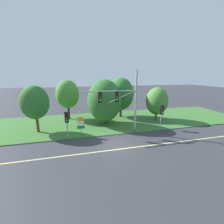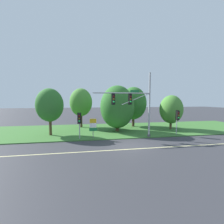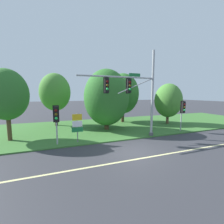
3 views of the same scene
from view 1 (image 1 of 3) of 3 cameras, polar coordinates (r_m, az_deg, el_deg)
ground_plane at (r=16.93m, az=1.15°, el=-12.19°), size 160.00×160.00×0.00m
lane_stripe at (r=15.91m, az=2.33°, el=-14.03°), size 36.00×0.16×0.01m
grass_verge at (r=24.39m, az=-3.97°, el=-3.65°), size 48.00×11.50×0.10m
traffic_signal_mast at (r=18.61m, az=3.80°, el=4.57°), size 7.21×0.49×7.99m
pedestrian_signal_near_kerb at (r=18.50m, az=-16.90°, el=-2.58°), size 0.46×0.55×3.14m
pedestrian_signal_further_along at (r=21.78m, az=18.57°, el=0.13°), size 0.46×0.55×3.29m
route_sign_post at (r=18.80m, az=-11.82°, el=-4.53°), size 0.92×0.08×2.42m
tree_nearest_road at (r=21.32m, az=-27.34°, el=3.23°), size 3.47×3.47×6.13m
tree_left_of_mast at (r=25.86m, az=-16.60°, el=6.51°), size 3.74×3.74×6.57m
tree_behind_signpost at (r=22.18m, az=-2.85°, el=4.27°), size 5.01×5.01×6.74m
tree_mid_verge at (r=26.33m, az=3.35°, el=6.82°), size 4.50×4.50×6.86m
tree_tall_centre at (r=25.71m, az=16.73°, el=4.00°), size 3.60×3.60×5.38m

